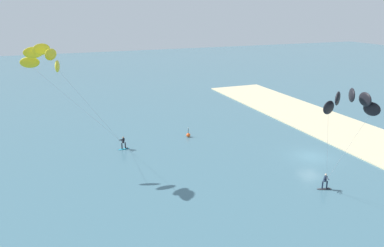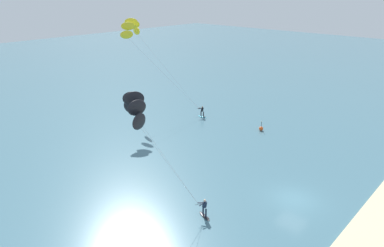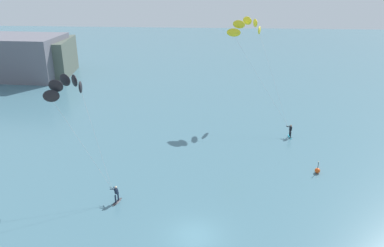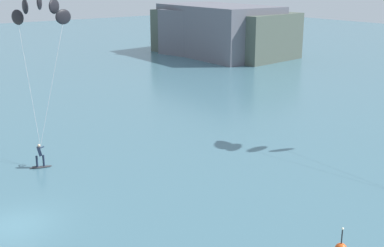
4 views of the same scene
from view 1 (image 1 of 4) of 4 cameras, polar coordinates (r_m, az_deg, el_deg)
name	(u,v)px [view 1 (image 1 of 4)]	position (r m, az deg, el deg)	size (l,w,h in m)	color
ground_plane	(311,157)	(47.97, 17.51, -4.79)	(240.00, 240.00, 0.00)	#426B7A
sand_strip	(378,145)	(55.08, 26.25, -2.86)	(80.00, 11.38, 0.16)	beige
kitesurfer_nearshore	(349,107)	(32.37, 22.63, 2.31)	(6.50, 5.50, 11.32)	#333338
kitesurfer_mid_water	(46,61)	(39.82, -21.13, 8.74)	(8.63, 11.34, 13.98)	#23ADD1
marker_buoy	(188,135)	(52.36, -0.56, -1.74)	(0.56, 0.56, 1.38)	#EA5119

